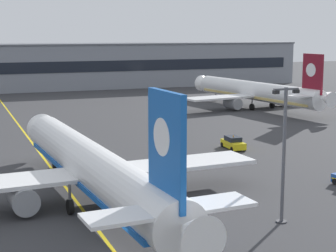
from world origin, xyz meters
The scene contains 6 objects.
taxiway_centreline centered at (0.00, 30.00, 0.00)m, with size 0.30×180.00×0.01m, color yellow.
airliner_foreground centered at (1.49, 12.55, 3.37)m, with size 32.26×41.53×11.65m.
airliner_background centered at (45.83, 62.35, 3.25)m, with size 31.23×39.94×11.25m.
apron_lamp_post centered at (14.62, 2.61, 5.75)m, with size 2.24×0.90×10.91m.
service_car_third centered at (23.89, 29.36, 0.77)m, with size 2.13×4.27×1.79m.
terminal_building centered at (1.37, 112.29, 5.92)m, with size 162.48×12.40×11.82m.
Camera 1 is at (-9.11, -34.78, 15.28)m, focal length 60.12 mm.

